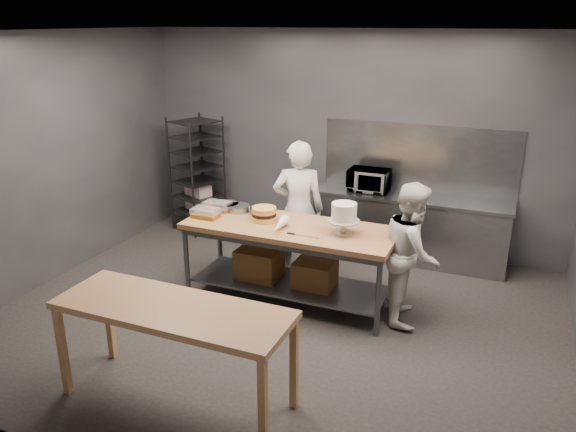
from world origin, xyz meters
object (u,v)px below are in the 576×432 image
Objects in this scene: frosted_cake_stand at (344,214)px; layer_cake at (264,214)px; work_table at (287,253)px; near_counter at (173,316)px; chef_behind at (298,209)px; microwave at (369,180)px; speed_rack at (197,175)px; chef_right at (412,253)px.

layer_cake is (-0.97, 0.05, -0.14)m from frosted_cake_stand.
work_table is at bearing 177.92° from frosted_cake_stand.
frosted_cake_stand is (0.80, 2.06, 0.33)m from near_counter.
microwave is at bearing -141.05° from chef_behind.
microwave is 1.75m from frosted_cake_stand.
frosted_cake_stand reaches higher than near_counter.
near_counter is 4.24m from speed_rack.
layer_cake is (-0.77, -1.69, -0.05)m from microwave.
chef_right is 2.84× the size of microwave.
work_table is 2.10m from near_counter.
near_counter is 1.30× the size of chef_right.
layer_cake is at bearing -40.44° from speed_rack.
speed_rack is 2.25m from chef_behind.
chef_behind reaches higher than chef_right.
chef_behind is at bearing 100.94° from work_table.
frosted_cake_stand is at bearing 68.69° from near_counter.
chef_behind is at bearing 59.10° from chef_right.
speed_rack is 3.23× the size of microwave.
speed_rack is 6.26× the size of layer_cake.
frosted_cake_stand is at bearing 118.33° from chef_behind.
chef_right is at bearing -23.12° from speed_rack.
work_table is 6.90× the size of frosted_cake_stand.
layer_cake is (-0.17, 2.11, 0.19)m from near_counter.
near_counter is at bearing -85.50° from layer_cake.
near_counter is 2.67m from chef_right.
layer_cake is (-1.69, -0.08, 0.23)m from chef_right.
chef_right is 0.83m from frosted_cake_stand.
speed_rack is 2.66m from microwave.
layer_cake is (-0.29, 0.03, 0.43)m from work_table.
frosted_cake_stand reaches higher than microwave.
chef_behind is at bearing -24.83° from speed_rack.
layer_cake reaches higher than near_counter.
microwave is 1.94× the size of layer_cake.
work_table is at bearing -36.87° from speed_rack.
speed_rack is 3.89m from chef_right.
work_table is 1.42m from chef_right.
chef_right reaches higher than microwave.
chef_right is at bearing 4.36° from work_table.
microwave is (2.66, 0.08, 0.19)m from speed_rack.
near_counter is at bearing -99.07° from microwave.
frosted_cake_stand is at bearing 90.13° from chef_right.
frosted_cake_stand is (-0.72, -0.13, 0.38)m from chef_right.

